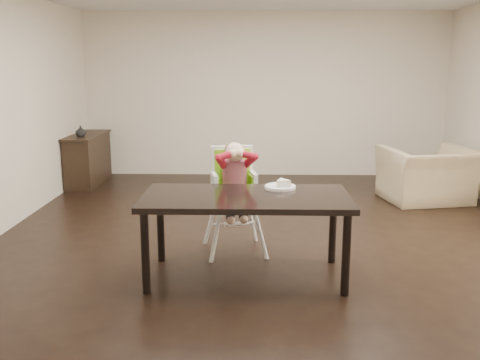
# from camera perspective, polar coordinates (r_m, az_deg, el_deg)

# --- Properties ---
(ground) EXTENTS (7.00, 7.00, 0.00)m
(ground) POSITION_cam_1_polar(r_m,az_deg,el_deg) (5.80, 3.29, -6.49)
(ground) COLOR black
(ground) RESTS_ON ground
(room_walls) EXTENTS (6.02, 7.02, 2.71)m
(room_walls) POSITION_cam_1_polar(r_m,az_deg,el_deg) (5.49, 3.54, 12.17)
(room_walls) COLOR beige
(room_walls) RESTS_ON ground
(dining_table) EXTENTS (1.80, 0.90, 0.75)m
(dining_table) POSITION_cam_1_polar(r_m,az_deg,el_deg) (4.65, 0.64, -2.59)
(dining_table) COLOR black
(dining_table) RESTS_ON ground
(high_chair) EXTENTS (0.55, 0.55, 1.12)m
(high_chair) POSITION_cam_1_polar(r_m,az_deg,el_deg) (5.30, -0.64, 0.56)
(high_chair) COLOR white
(high_chair) RESTS_ON ground
(plate) EXTENTS (0.35, 0.35, 0.08)m
(plate) POSITION_cam_1_polar(r_m,az_deg,el_deg) (4.90, 4.40, -0.58)
(plate) COLOR white
(plate) RESTS_ON dining_table
(armchair) EXTENTS (1.26, 0.94, 1.00)m
(armchair) POSITION_cam_1_polar(r_m,az_deg,el_deg) (7.72, 19.46, 1.41)
(armchair) COLOR tan
(armchair) RESTS_ON ground
(sideboard) EXTENTS (0.44, 1.26, 0.79)m
(sideboard) POSITION_cam_1_polar(r_m,az_deg,el_deg) (8.71, -15.90, 2.14)
(sideboard) COLOR black
(sideboard) RESTS_ON ground
(vase) EXTENTS (0.18, 0.19, 0.16)m
(vase) POSITION_cam_1_polar(r_m,az_deg,el_deg) (8.38, -16.63, 4.99)
(vase) COLOR #99999E
(vase) RESTS_ON sideboard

